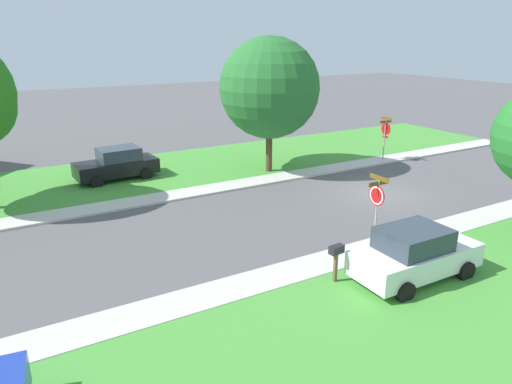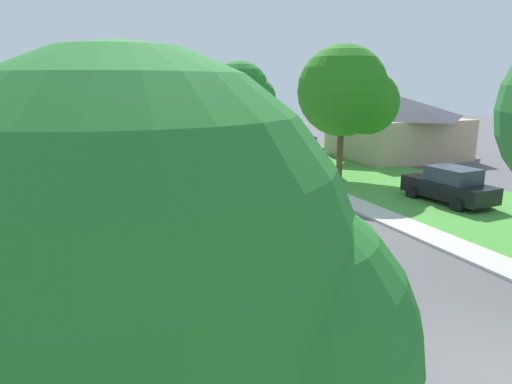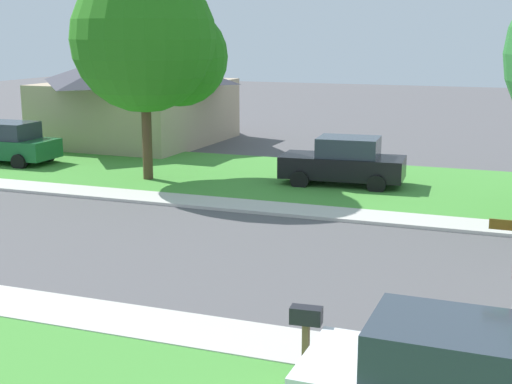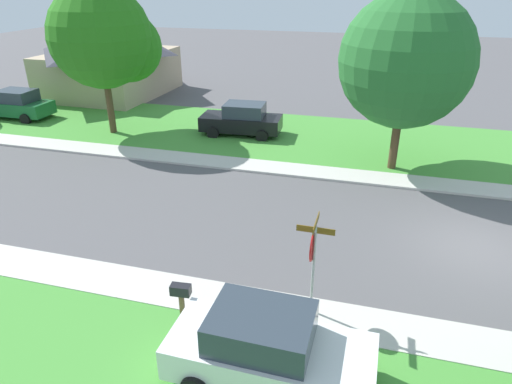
{
  "view_description": "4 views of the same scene",
  "coord_description": "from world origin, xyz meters",
  "px_view_note": "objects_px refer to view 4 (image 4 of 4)",
  "views": [
    {
      "loc": [
        -16.09,
        16.29,
        7.44
      ],
      "look_at": [
        -0.36,
        7.2,
        1.4
      ],
      "focal_mm": 32.92,
      "sensor_mm": 36.0,
      "label": 1
    },
    {
      "loc": [
        -7.22,
        -5.02,
        5.52
      ],
      "look_at": [
        -0.78,
        10.76,
        1.4
      ],
      "focal_mm": 31.58,
      "sensor_mm": 36.0,
      "label": 2
    },
    {
      "loc": [
        -15.8,
        4.66,
        5.36
      ],
      "look_at": [
        0.98,
        10.91,
        1.4
      ],
      "focal_mm": 50.93,
      "sensor_mm": 36.0,
      "label": 3
    },
    {
      "loc": [
        -13.84,
        3.49,
        7.91
      ],
      "look_at": [
        -0.69,
        7.11,
        1.4
      ],
      "focal_mm": 31.9,
      "sensor_mm": 36.0,
      "label": 4
    }
  ],
  "objects_px": {
    "car_white_far_down_street": "(268,349)",
    "tree_sidewalk_near": "(107,40)",
    "car_black_kerbside_mid": "(242,120)",
    "mailbox": "(181,296)",
    "car_green_across_road": "(16,105)",
    "house_right_setback": "(109,61)",
    "stop_sign_far_corner": "(313,252)",
    "tree_corner_large": "(411,64)"
  },
  "relations": [
    {
      "from": "car_green_across_road",
      "to": "tree_corner_large",
      "type": "bearing_deg",
      "value": -95.04
    },
    {
      "from": "car_white_far_down_street",
      "to": "tree_sidewalk_near",
      "type": "relative_size",
      "value": 0.56
    },
    {
      "from": "car_green_across_road",
      "to": "car_white_far_down_street",
      "type": "relative_size",
      "value": 1.0
    },
    {
      "from": "car_green_across_road",
      "to": "car_white_far_down_street",
      "type": "height_order",
      "value": "same"
    },
    {
      "from": "car_black_kerbside_mid",
      "to": "mailbox",
      "type": "distance_m",
      "value": 15.12
    },
    {
      "from": "car_black_kerbside_mid",
      "to": "tree_corner_large",
      "type": "xyz_separation_m",
      "value": [
        -2.53,
        -8.11,
        3.71
      ]
    },
    {
      "from": "stop_sign_far_corner",
      "to": "car_green_across_road",
      "type": "relative_size",
      "value": 0.64
    },
    {
      "from": "stop_sign_far_corner",
      "to": "mailbox",
      "type": "height_order",
      "value": "stop_sign_far_corner"
    },
    {
      "from": "car_black_kerbside_mid",
      "to": "tree_corner_large",
      "type": "bearing_deg",
      "value": -107.29
    },
    {
      "from": "car_black_kerbside_mid",
      "to": "car_green_across_road",
      "type": "distance_m",
      "value": 14.08
    },
    {
      "from": "car_white_far_down_street",
      "to": "mailbox",
      "type": "bearing_deg",
      "value": 67.27
    },
    {
      "from": "car_black_kerbside_mid",
      "to": "tree_corner_large",
      "type": "relative_size",
      "value": 0.59
    },
    {
      "from": "stop_sign_far_corner",
      "to": "tree_corner_large",
      "type": "relative_size",
      "value": 0.37
    },
    {
      "from": "car_black_kerbside_mid",
      "to": "tree_sidewalk_near",
      "type": "relative_size",
      "value": 0.57
    },
    {
      "from": "stop_sign_far_corner",
      "to": "tree_corner_large",
      "type": "xyz_separation_m",
      "value": [
        10.93,
        -2.2,
        2.7
      ]
    },
    {
      "from": "tree_corner_large",
      "to": "stop_sign_far_corner",
      "type": "bearing_deg",
      "value": 168.64
    },
    {
      "from": "car_white_far_down_street",
      "to": "mailbox",
      "type": "distance_m",
      "value": 2.59
    },
    {
      "from": "car_green_across_road",
      "to": "car_white_far_down_street",
      "type": "xyz_separation_m",
      "value": [
        -15.25,
        -19.46,
        0.0
      ]
    },
    {
      "from": "car_white_far_down_street",
      "to": "tree_corner_large",
      "type": "height_order",
      "value": "tree_corner_large"
    },
    {
      "from": "car_black_kerbside_mid",
      "to": "house_right_setback",
      "type": "distance_m",
      "value": 13.76
    },
    {
      "from": "tree_corner_large",
      "to": "mailbox",
      "type": "height_order",
      "value": "tree_corner_large"
    },
    {
      "from": "tree_sidewalk_near",
      "to": "mailbox",
      "type": "relative_size",
      "value": 5.88
    },
    {
      "from": "car_black_kerbside_mid",
      "to": "mailbox",
      "type": "bearing_deg",
      "value": -168.53
    },
    {
      "from": "car_black_kerbside_mid",
      "to": "car_white_far_down_street",
      "type": "xyz_separation_m",
      "value": [
        -15.82,
        -5.39,
        0.0
      ]
    },
    {
      "from": "car_white_far_down_street",
      "to": "house_right_setback",
      "type": "distance_m",
      "value": 28.42
    },
    {
      "from": "stop_sign_far_corner",
      "to": "tree_corner_large",
      "type": "bearing_deg",
      "value": -11.36
    },
    {
      "from": "stop_sign_far_corner",
      "to": "car_white_far_down_street",
      "type": "bearing_deg",
      "value": 167.5
    },
    {
      "from": "stop_sign_far_corner",
      "to": "mailbox",
      "type": "xyz_separation_m",
      "value": [
        -1.37,
        2.91,
        -0.88
      ]
    },
    {
      "from": "car_green_across_road",
      "to": "house_right_setback",
      "type": "bearing_deg",
      "value": -16.33
    },
    {
      "from": "house_right_setback",
      "to": "mailbox",
      "type": "height_order",
      "value": "house_right_setback"
    },
    {
      "from": "car_green_across_road",
      "to": "mailbox",
      "type": "bearing_deg",
      "value": -129.85
    },
    {
      "from": "car_black_kerbside_mid",
      "to": "stop_sign_far_corner",
      "type": "bearing_deg",
      "value": -156.26
    },
    {
      "from": "car_green_across_road",
      "to": "car_black_kerbside_mid",
      "type": "bearing_deg",
      "value": -87.69
    },
    {
      "from": "car_white_far_down_street",
      "to": "tree_corner_large",
      "type": "relative_size",
      "value": 0.58
    },
    {
      "from": "stop_sign_far_corner",
      "to": "car_green_across_road",
      "type": "xyz_separation_m",
      "value": [
        12.89,
        19.99,
        -1.01
      ]
    },
    {
      "from": "stop_sign_far_corner",
      "to": "mailbox",
      "type": "distance_m",
      "value": 3.33
    },
    {
      "from": "car_black_kerbside_mid",
      "to": "house_right_setback",
      "type": "height_order",
      "value": "house_right_setback"
    },
    {
      "from": "car_black_kerbside_mid",
      "to": "car_green_across_road",
      "type": "height_order",
      "value": "same"
    },
    {
      "from": "house_right_setback",
      "to": "car_green_across_road",
      "type": "bearing_deg",
      "value": 163.67
    },
    {
      "from": "car_black_kerbside_mid",
      "to": "car_white_far_down_street",
      "type": "bearing_deg",
      "value": -161.18
    },
    {
      "from": "car_black_kerbside_mid",
      "to": "tree_sidewalk_near",
      "type": "height_order",
      "value": "tree_sidewalk_near"
    },
    {
      "from": "tree_sidewalk_near",
      "to": "mailbox",
      "type": "distance_m",
      "value": 17.15
    }
  ]
}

